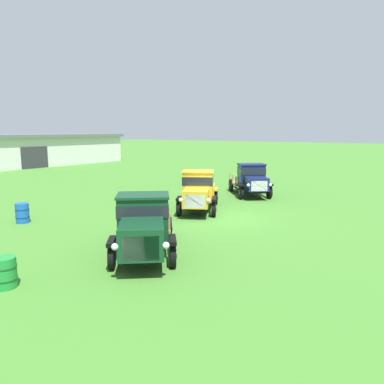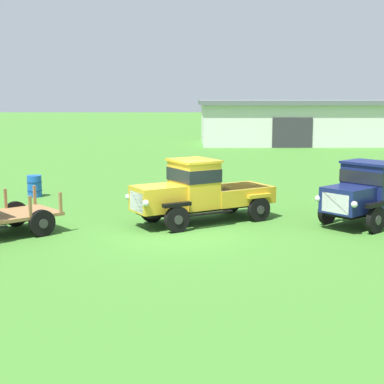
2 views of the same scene
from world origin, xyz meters
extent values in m
plane|color=#3D7528|center=(0.00, 0.00, 0.00)|extent=(240.00, 240.00, 0.00)
cube|color=silver|center=(11.65, 33.21, 1.68)|extent=(20.18, 7.72, 3.37)
cube|color=#565B60|center=(11.65, 33.21, 3.55)|extent=(20.78, 8.52, 0.36)
cube|color=#2D2D33|center=(8.62, 29.31, 1.20)|extent=(3.20, 0.08, 2.40)
cylinder|color=black|center=(-4.14, -0.10, 0.41)|extent=(0.73, 0.66, 0.82)
cylinder|color=#2D2D2D|center=(-4.08, -0.17, 0.41)|extent=(0.24, 0.21, 0.29)
cylinder|color=black|center=(-5.35, 1.31, 0.41)|extent=(0.73, 0.66, 0.82)
cylinder|color=#2D2D2D|center=(-5.41, 1.39, 0.41)|extent=(0.24, 0.21, 0.29)
cube|color=olive|center=(-5.00, 0.39, 0.60)|extent=(2.90, 2.86, 0.10)
cube|color=olive|center=(-4.43, -0.28, 0.96)|extent=(0.11, 0.11, 0.63)
cube|color=olive|center=(-5.57, 1.06, 0.96)|extent=(0.11, 0.11, 0.63)
cube|color=olive|center=(-3.67, 0.38, 0.96)|extent=(0.11, 0.11, 0.63)
cube|color=olive|center=(-4.81, 1.71, 0.96)|extent=(0.11, 0.11, 0.63)
cylinder|color=black|center=(-0.07, 0.39, 0.41)|extent=(0.81, 0.58, 0.83)
cylinder|color=#2D2D2D|center=(-0.01, 0.30, 0.41)|extent=(0.27, 0.17, 0.29)
cylinder|color=black|center=(-0.93, 1.88, 0.41)|extent=(0.81, 0.58, 0.83)
cylinder|color=#2D2D2D|center=(-0.98, 1.98, 0.41)|extent=(0.27, 0.17, 0.29)
cylinder|color=black|center=(2.68, 1.98, 0.41)|extent=(0.81, 0.58, 0.83)
cylinder|color=#2D2D2D|center=(2.73, 1.88, 0.41)|extent=(0.27, 0.17, 0.29)
cylinder|color=black|center=(1.82, 3.47, 0.41)|extent=(0.81, 0.58, 0.83)
cylinder|color=#2D2D2D|center=(1.76, 3.56, 0.41)|extent=(0.27, 0.17, 0.29)
cube|color=black|center=(0.79, 1.88, 0.49)|extent=(4.41, 3.09, 0.12)
cube|color=gold|center=(-0.70, 1.03, 0.96)|extent=(1.91, 1.80, 0.82)
cube|color=silver|center=(-1.32, 0.66, 0.92)|extent=(0.52, 0.85, 0.61)
sphere|color=silver|center=(-1.01, 0.10, 0.98)|extent=(0.20, 0.20, 0.20)
sphere|color=silver|center=(-1.66, 1.22, 0.98)|extent=(0.20, 0.20, 0.20)
cube|color=black|center=(-0.07, 0.39, 0.88)|extent=(0.92, 0.65, 0.12)
cube|color=black|center=(-0.93, 1.88, 0.88)|extent=(0.92, 0.65, 0.12)
cube|color=gold|center=(0.47, 1.70, 1.31)|extent=(1.78, 1.90, 1.51)
cube|color=black|center=(0.47, 1.70, 1.65)|extent=(1.84, 1.95, 0.42)
cube|color=gold|center=(0.47, 1.70, 2.11)|extent=(1.92, 2.02, 0.08)
cube|color=black|center=(1.00, 1.03, 0.47)|extent=(1.50, 0.95, 0.05)
cube|color=black|center=(0.15, 2.49, 0.47)|extent=(1.50, 0.95, 0.05)
cube|color=gold|center=(1.96, 2.55, 0.84)|extent=(2.74, 2.49, 0.57)
cube|color=black|center=(1.96, 2.55, 1.09)|extent=(2.30, 2.10, 0.06)
cube|color=gold|center=(2.68, 1.98, 0.88)|extent=(0.89, 0.63, 0.12)
cube|color=gold|center=(1.82, 3.47, 0.88)|extent=(0.89, 0.63, 0.12)
cylinder|color=black|center=(6.08, 0.21, 0.43)|extent=(0.76, 0.69, 0.86)
cylinder|color=#2D2D2D|center=(6.14, 0.13, 0.43)|extent=(0.25, 0.22, 0.30)
cylinder|color=black|center=(4.91, 1.55, 0.43)|extent=(0.76, 0.69, 0.86)
cylinder|color=#2D2D2D|center=(4.84, 1.62, 0.43)|extent=(0.25, 0.22, 0.30)
cylinder|color=black|center=(7.14, 3.50, 0.43)|extent=(0.76, 0.69, 0.86)
cylinder|color=#2D2D2D|center=(7.07, 3.58, 0.43)|extent=(0.25, 0.22, 0.30)
cube|color=black|center=(6.56, 1.81, 0.51)|extent=(3.83, 3.53, 0.12)
cube|color=#141E51|center=(5.34, 0.74, 0.97)|extent=(1.85, 1.83, 0.80)
cube|color=silver|center=(4.85, 0.31, 0.93)|extent=(0.69, 0.78, 0.60)
sphere|color=silver|center=(5.28, -0.19, 0.99)|extent=(0.20, 0.20, 0.20)
sphere|color=silver|center=(4.40, 0.81, 0.99)|extent=(0.20, 0.20, 0.20)
cube|color=black|center=(6.08, 0.21, 0.91)|extent=(0.87, 0.80, 0.12)
cube|color=black|center=(4.91, 1.55, 0.91)|extent=(0.87, 0.80, 0.12)
cube|color=#141E51|center=(6.26, 1.55, 1.29)|extent=(1.84, 1.89, 1.44)
cube|color=black|center=(6.26, 1.55, 1.61)|extent=(1.90, 1.94, 0.40)
cube|color=#141E51|center=(6.26, 1.55, 2.05)|extent=(1.97, 2.01, 0.08)
cube|color=black|center=(5.76, 2.27, 0.49)|extent=(1.23, 1.10, 0.05)
cube|color=#9E7547|center=(6.19, 2.61, 0.93)|extent=(0.11, 0.11, 0.52)
cube|color=#9E7547|center=(6.92, 3.25, 0.93)|extent=(0.11, 0.11, 0.52)
cylinder|color=#1951B2|center=(-6.16, 6.87, 0.45)|extent=(0.59, 0.59, 0.90)
cylinder|color=navy|center=(-6.16, 6.87, 0.63)|extent=(0.62, 0.62, 0.03)
cylinder|color=navy|center=(-6.16, 6.87, 0.27)|extent=(0.62, 0.62, 0.03)
camera|label=1|loc=(-15.27, -9.05, 4.16)|focal=35.00mm
camera|label=2|loc=(0.26, -17.50, 4.28)|focal=55.00mm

